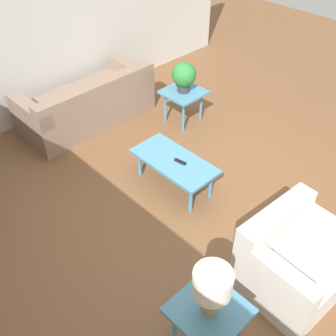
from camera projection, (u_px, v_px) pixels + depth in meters
The scene contains 10 objects.
ground_plane at pixel (197, 196), 4.89m from camera, with size 14.00×14.00×0.00m, color brown.
wall_right at pixel (46, 24), 5.70m from camera, with size 0.12×7.20×2.70m.
sofa at pixel (88, 105), 5.99m from camera, with size 0.93×2.01×0.78m.
armchair at pixel (292, 261), 3.75m from camera, with size 0.89×1.00×0.82m.
coffee_table at pixel (174, 163), 4.82m from camera, with size 1.09×0.53×0.41m.
side_table_plant at pixel (183, 96), 5.91m from camera, with size 0.57×0.57×0.53m.
side_table_lamp at pixel (209, 314), 3.20m from camera, with size 0.57×0.57×0.53m.
potted_plant at pixel (184, 76), 5.69m from camera, with size 0.36×0.36×0.45m.
table_lamp at pixel (212, 287), 2.95m from camera, with size 0.31×0.31×0.48m.
remote_control at pixel (180, 162), 4.75m from camera, with size 0.16×0.07×0.02m.
Camera 1 is at (-2.28, 2.70, 3.43)m, focal length 42.00 mm.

